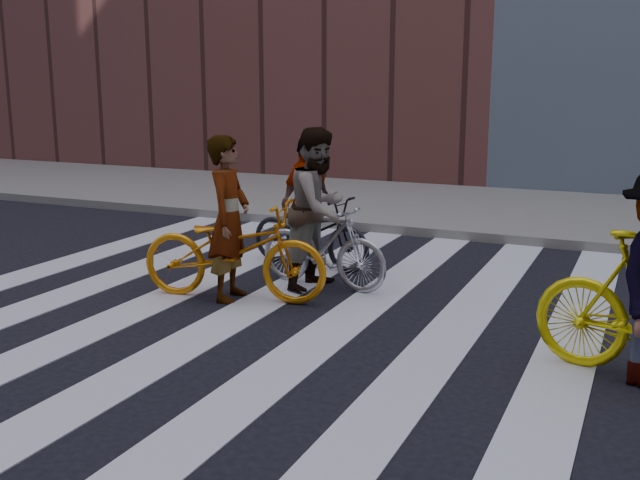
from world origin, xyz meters
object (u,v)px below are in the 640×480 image
Objects in this scene: rider_mid at (319,209)px; rider_rear at (307,202)px; rider_left at (229,219)px; bike_yellow_left at (234,250)px; bike_dark_rear at (310,232)px; bike_silver_mid at (323,245)px.

rider_rear is (-0.56, 0.85, -0.08)m from rider_mid.
rider_rear is at bearing 41.00° from rider_mid.
rider_rear is (0.15, 1.72, -0.05)m from rider_left.
rider_left is at bearing 80.31° from bike_yellow_left.
rider_mid is at bearing -140.16° from bike_dark_rear.
bike_silver_mid is at bearing -48.76° from bike_yellow_left.
bike_dark_rear is 1.10m from rider_mid.
rider_rear reaches higher than bike_silver_mid.
rider_mid is at bearing -137.75° from rider_rear.
rider_rear is at bearing -14.52° from rider_left.
bike_dark_rear is (-0.56, 0.85, -0.04)m from bike_silver_mid.
rider_mid reaches higher than bike_silver_mid.
bike_silver_mid is at bearing -82.41° from rider_mid.
bike_silver_mid is 1.02m from bike_dark_rear.
bike_silver_mid is 0.95× the size of bike_dark_rear.
bike_yellow_left is 1.17× the size of rider_left.
bike_dark_rear is (0.15, 1.72, -0.09)m from bike_yellow_left.
rider_mid is at bearing 97.59° from bike_silver_mid.
bike_dark_rear is at bearing -16.16° from rider_left.
bike_dark_rear is 0.95× the size of rider_mid.
bike_silver_mid is at bearing -135.47° from rider_rear.
bike_yellow_left is 1.12m from bike_silver_mid.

